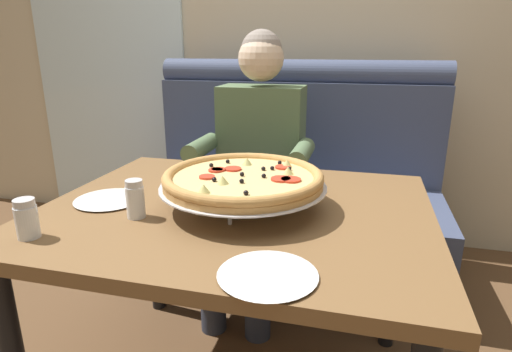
% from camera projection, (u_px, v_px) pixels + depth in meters
% --- Properties ---
extents(back_wall_with_window, '(6.00, 0.12, 2.80)m').
position_uv_depth(back_wall_with_window, '(309.00, 11.00, 2.52)').
color(back_wall_with_window, beige).
rests_on(back_wall_with_window, ground_plane).
extents(window_panel, '(1.10, 0.02, 2.80)m').
position_uv_depth(window_panel, '(104.00, 14.00, 2.77)').
color(window_panel, white).
rests_on(window_panel, ground_plane).
extents(booth_bench, '(1.59, 0.78, 1.13)m').
position_uv_depth(booth_bench, '(288.00, 200.00, 2.28)').
color(booth_bench, '#424C6B').
rests_on(booth_bench, ground_plane).
extents(dining_table, '(1.19, 0.96, 0.72)m').
position_uv_depth(dining_table, '(236.00, 231.00, 1.34)').
color(dining_table, brown).
rests_on(dining_table, ground_plane).
extents(diner_main, '(0.54, 0.64, 1.27)m').
position_uv_depth(diner_main, '(256.00, 155.00, 1.97)').
color(diner_main, '#2D3342').
rests_on(diner_main, ground_plane).
extents(pizza, '(0.51, 0.51, 0.12)m').
position_uv_depth(pizza, '(243.00, 179.00, 1.28)').
color(pizza, silver).
rests_on(pizza, dining_table).
extents(shaker_oregano, '(0.06, 0.06, 0.11)m').
position_uv_depth(shaker_oregano, '(27.00, 221.00, 1.09)').
color(shaker_oregano, white).
rests_on(shaker_oregano, dining_table).
extents(shaker_pepper_flakes, '(0.05, 0.05, 0.11)m').
position_uv_depth(shaker_pepper_flakes, '(135.00, 202.00, 1.22)').
color(shaker_pepper_flakes, white).
rests_on(shaker_pepper_flakes, dining_table).
extents(plate_near_left, '(0.22, 0.22, 0.02)m').
position_uv_depth(plate_near_left, '(268.00, 272.00, 0.91)').
color(plate_near_left, white).
rests_on(plate_near_left, dining_table).
extents(plate_near_right, '(0.22, 0.22, 0.02)m').
position_uv_depth(plate_near_right, '(109.00, 198.00, 1.36)').
color(plate_near_right, white).
rests_on(plate_near_right, dining_table).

